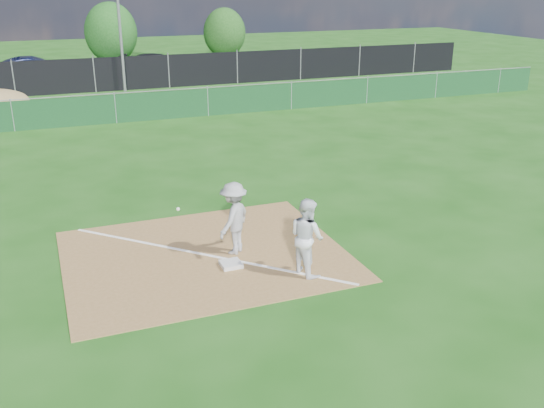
{
  "coord_description": "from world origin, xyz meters",
  "views": [
    {
      "loc": [
        -3.01,
        -10.8,
        5.73
      ],
      "look_at": [
        1.59,
        1.0,
        1.0
      ],
      "focal_mm": 40.0,
      "sensor_mm": 36.0,
      "label": 1
    }
  ],
  "objects_px": {
    "first_base": "(231,264)",
    "car_right": "(158,65)",
    "runner": "(307,237)",
    "car_mid": "(36,71)",
    "light_pole": "(119,14)",
    "tree_right": "(224,33)",
    "tree_mid": "(111,33)",
    "play_at_first": "(234,218)"
  },
  "relations": [
    {
      "from": "play_at_first",
      "to": "tree_mid",
      "type": "xyz_separation_m",
      "value": [
        1.71,
        32.95,
        1.36
      ]
    },
    {
      "from": "tree_right",
      "to": "play_at_first",
      "type": "bearing_deg",
      "value": -106.79
    },
    {
      "from": "light_pole",
      "to": "car_right",
      "type": "height_order",
      "value": "light_pole"
    },
    {
      "from": "light_pole",
      "to": "car_right",
      "type": "bearing_deg",
      "value": 59.67
    },
    {
      "from": "light_pole",
      "to": "first_base",
      "type": "bearing_deg",
      "value": -92.89
    },
    {
      "from": "light_pole",
      "to": "tree_right",
      "type": "distance_m",
      "value": 14.97
    },
    {
      "from": "play_at_first",
      "to": "car_mid",
      "type": "bearing_deg",
      "value": 97.87
    },
    {
      "from": "light_pole",
      "to": "car_right",
      "type": "distance_m",
      "value": 6.49
    },
    {
      "from": "runner",
      "to": "tree_mid",
      "type": "distance_m",
      "value": 34.45
    },
    {
      "from": "first_base",
      "to": "light_pole",
      "type": "bearing_deg",
      "value": 87.11
    },
    {
      "from": "tree_mid",
      "to": "car_right",
      "type": "bearing_deg",
      "value": -72.86
    },
    {
      "from": "light_pole",
      "to": "tree_right",
      "type": "relative_size",
      "value": 2.15
    },
    {
      "from": "play_at_first",
      "to": "runner",
      "type": "bearing_deg",
      "value": -53.58
    },
    {
      "from": "light_pole",
      "to": "tree_mid",
      "type": "relative_size",
      "value": 1.88
    },
    {
      "from": "first_base",
      "to": "tree_mid",
      "type": "height_order",
      "value": "tree_mid"
    },
    {
      "from": "first_base",
      "to": "tree_mid",
      "type": "bearing_deg",
      "value": 86.6
    },
    {
      "from": "light_pole",
      "to": "tree_mid",
      "type": "bearing_deg",
      "value": 85.57
    },
    {
      "from": "light_pole",
      "to": "runner",
      "type": "distance_m",
      "value": 23.48
    },
    {
      "from": "runner",
      "to": "car_right",
      "type": "xyz_separation_m",
      "value": [
        2.58,
        28.08,
        -0.14
      ]
    },
    {
      "from": "light_pole",
      "to": "car_mid",
      "type": "bearing_deg",
      "value": 138.8
    },
    {
      "from": "light_pole",
      "to": "play_at_first",
      "type": "bearing_deg",
      "value": -92.23
    },
    {
      "from": "play_at_first",
      "to": "runner",
      "type": "relative_size",
      "value": 1.11
    },
    {
      "from": "tree_right",
      "to": "first_base",
      "type": "bearing_deg",
      "value": -106.94
    },
    {
      "from": "first_base",
      "to": "play_at_first",
      "type": "relative_size",
      "value": 0.23
    },
    {
      "from": "first_base",
      "to": "car_right",
      "type": "distance_m",
      "value": 27.55
    },
    {
      "from": "runner",
      "to": "tree_mid",
      "type": "bearing_deg",
      "value": -15.08
    },
    {
      "from": "light_pole",
      "to": "play_at_first",
      "type": "height_order",
      "value": "light_pole"
    },
    {
      "from": "first_base",
      "to": "play_at_first",
      "type": "bearing_deg",
      "value": 65.93
    },
    {
      "from": "runner",
      "to": "tree_mid",
      "type": "xyz_separation_m",
      "value": [
        0.63,
        34.41,
        1.38
      ]
    },
    {
      "from": "play_at_first",
      "to": "car_mid",
      "type": "xyz_separation_m",
      "value": [
        -3.54,
        25.64,
        -0.04
      ]
    },
    {
      "from": "car_mid",
      "to": "tree_mid",
      "type": "bearing_deg",
      "value": -40.34
    },
    {
      "from": "runner",
      "to": "car_right",
      "type": "bearing_deg",
      "value": -19.28
    },
    {
      "from": "light_pole",
      "to": "first_base",
      "type": "relative_size",
      "value": 18.8
    },
    {
      "from": "runner",
      "to": "car_mid",
      "type": "xyz_separation_m",
      "value": [
        -4.62,
        27.11,
        -0.03
      ]
    },
    {
      "from": "car_mid",
      "to": "tree_right",
      "type": "xyz_separation_m",
      "value": [
        13.62,
        7.76,
        1.12
      ]
    },
    {
      "from": "play_at_first",
      "to": "car_mid",
      "type": "height_order",
      "value": "play_at_first"
    },
    {
      "from": "light_pole",
      "to": "first_base",
      "type": "height_order",
      "value": "light_pole"
    },
    {
      "from": "play_at_first",
      "to": "tree_mid",
      "type": "height_order",
      "value": "tree_mid"
    },
    {
      "from": "runner",
      "to": "car_mid",
      "type": "distance_m",
      "value": 27.5
    },
    {
      "from": "tree_right",
      "to": "tree_mid",
      "type": "bearing_deg",
      "value": -176.9
    },
    {
      "from": "first_base",
      "to": "play_at_first",
      "type": "distance_m",
      "value": 1.04
    },
    {
      "from": "light_pole",
      "to": "car_right",
      "type": "relative_size",
      "value": 1.73
    }
  ]
}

